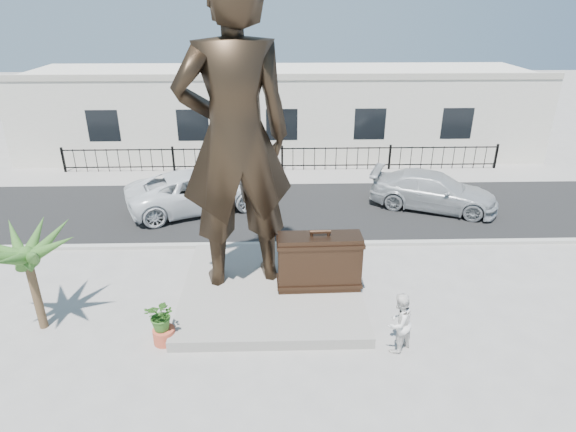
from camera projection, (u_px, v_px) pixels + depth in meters
name	position (u px, v px, depth m)	size (l,w,h in m)	color
ground	(290.00, 324.00, 13.03)	(100.00, 100.00, 0.00)	#9E9991
street	(284.00, 207.00, 20.31)	(40.00, 7.00, 0.01)	black
curb	(286.00, 244.00, 17.10)	(40.00, 0.25, 0.12)	#A5A399
far_sidewalk	(282.00, 175.00, 23.95)	(40.00, 2.50, 0.02)	#9E9991
plinth	(272.00, 289.00, 14.32)	(5.20, 5.20, 0.30)	gray
fence	(282.00, 159.00, 24.44)	(22.00, 0.10, 1.20)	black
building	(281.00, 110.00, 27.60)	(28.00, 7.00, 4.40)	silver
statue	(235.00, 139.00, 12.90)	(3.14, 2.06, 8.60)	black
suitcase	(319.00, 262.00, 13.82)	(2.37, 0.75, 1.67)	#311F14
tourist	(399.00, 323.00, 11.75)	(0.78, 0.61, 1.61)	white
car_white	(198.00, 190.00, 19.87)	(2.67, 5.78, 1.61)	silver
car_silver	(434.00, 191.00, 19.96)	(2.09, 5.15, 1.49)	#A7ABAC
worker	(255.00, 160.00, 23.18)	(1.19, 0.68, 1.83)	orange
palm_tree	(44.00, 327.00, 12.91)	(1.80, 1.80, 3.20)	#2F5820
planter	(164.00, 336.00, 12.25)	(0.56, 0.56, 0.40)	#C14C33
shrub	(162.00, 315.00, 11.99)	(0.76, 0.66, 0.84)	#336420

